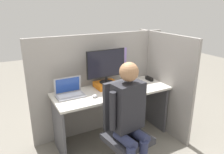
# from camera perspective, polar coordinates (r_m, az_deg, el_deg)

# --- Properties ---
(ground_plane) EXTENTS (12.00, 12.00, 0.00)m
(ground_plane) POSITION_cam_1_polar(r_m,az_deg,el_deg) (3.14, 2.84, -18.25)
(ground_plane) COLOR slate
(cubicle_panel_back) EXTENTS (2.12, 0.05, 1.49)m
(cubicle_panel_back) POSITION_cam_1_polar(r_m,az_deg,el_deg) (3.29, -2.69, -1.65)
(cubicle_panel_back) COLOR gray
(cubicle_panel_back) RESTS_ON ground
(cubicle_panel_right) EXTENTS (0.04, 1.24, 1.49)m
(cubicle_panel_right) POSITION_cam_1_polar(r_m,az_deg,el_deg) (3.41, 12.98, -1.40)
(cubicle_panel_right) COLOR gray
(cubicle_panel_right) RESTS_ON ground
(desk) EXTENTS (1.62, 0.62, 0.76)m
(desk) POSITION_cam_1_polar(r_m,az_deg,el_deg) (3.08, 0.04, -6.54)
(desk) COLOR beige
(desk) RESTS_ON ground
(paper_box) EXTENTS (0.31, 0.26, 0.07)m
(paper_box) POSITION_cam_1_polar(r_m,az_deg,el_deg) (3.10, -1.50, -2.04)
(paper_box) COLOR orange
(paper_box) RESTS_ON desk
(monitor) EXTENTS (0.57, 0.19, 0.47)m
(monitor) POSITION_cam_1_polar(r_m,az_deg,el_deg) (3.01, -1.57, 3.16)
(monitor) COLOR black
(monitor) RESTS_ON paper_box
(laptop) EXTENTS (0.36, 0.22, 0.24)m
(laptop) POSITION_cam_1_polar(r_m,az_deg,el_deg) (2.86, -11.00, -3.99)
(laptop) COLOR #99999E
(laptop) RESTS_ON desk
(mouse) EXTENTS (0.07, 0.06, 0.04)m
(mouse) POSITION_cam_1_polar(r_m,az_deg,el_deg) (2.78, -4.57, -4.99)
(mouse) COLOR silver
(mouse) RESTS_ON desk
(stapler) EXTENTS (0.05, 0.15, 0.05)m
(stapler) POSITION_cam_1_polar(r_m,az_deg,el_deg) (3.44, 9.68, -0.41)
(stapler) COLOR black
(stapler) RESTS_ON desk
(carrot_toy) EXTENTS (0.04, 0.14, 0.04)m
(carrot_toy) POSITION_cam_1_polar(r_m,az_deg,el_deg) (2.99, 6.42, -3.33)
(carrot_toy) COLOR orange
(carrot_toy) RESTS_ON desk
(office_chair) EXTENTS (0.54, 0.57, 1.04)m
(office_chair) POSITION_cam_1_polar(r_m,az_deg,el_deg) (2.63, 3.06, -12.67)
(office_chair) COLOR #2D2D33
(office_chair) RESTS_ON ground
(person) EXTENTS (0.48, 0.43, 1.32)m
(person) POSITION_cam_1_polar(r_m,az_deg,el_deg) (2.39, 4.65, -9.38)
(person) COLOR #282D4C
(person) RESTS_ON ground
(coffee_mug) EXTENTS (0.07, 0.07, 0.09)m
(coffee_mug) POSITION_cam_1_polar(r_m,az_deg,el_deg) (3.29, 4.96, -0.72)
(coffee_mug) COLOR teal
(coffee_mug) RESTS_ON desk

